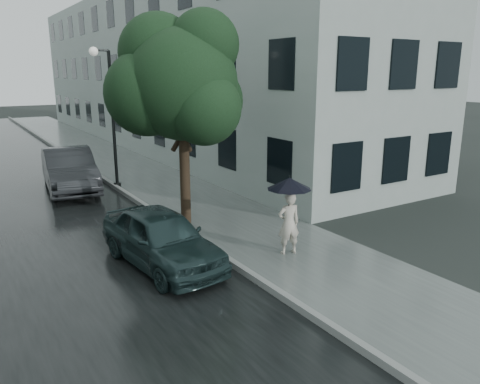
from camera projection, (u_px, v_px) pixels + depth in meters
ground at (289, 254)px, 11.60m from camera, size 120.00×120.00×0.00m
sidewalk at (133, 170)px, 21.58m from camera, size 3.50×60.00×0.01m
kerb_near at (93, 172)px, 20.63m from camera, size 0.15×60.00×0.15m
asphalt_road at (6, 184)px, 18.85m from camera, size 6.85×60.00×0.00m
building_near at (169, 70)px, 29.30m from camera, size 7.02×36.00×9.00m
pedestrian at (289, 223)px, 11.45m from camera, size 0.64×0.49×1.56m
umbrella at (289, 183)px, 11.13m from camera, size 1.15×1.15×1.06m
street_tree at (180, 83)px, 12.72m from camera, size 3.97×3.61×6.04m
lamp_post at (108, 110)px, 17.41m from camera, size 0.85×0.34×5.25m
car_near at (161, 238)px, 10.78m from camera, size 1.96×4.05×1.33m
car_far at (69, 170)px, 17.68m from camera, size 2.15×4.93×1.58m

